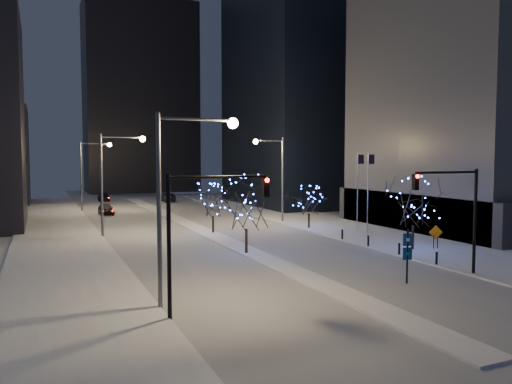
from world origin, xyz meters
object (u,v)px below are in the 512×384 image
street_lamp_w_mid (113,170)px  street_lamp_w_far (89,166)px  car_far (104,197)px  street_lamp_w_near (179,182)px  holiday_tree_median_near (246,205)px  car_near (106,209)px  holiday_tree_median_far (213,202)px  traffic_signal_west (201,220)px  holiday_tree_plaza_far (309,202)px  wayfinding_sign (407,251)px  holiday_tree_plaza_near (413,204)px  street_lamp_east (276,168)px  car_mid (167,198)px  construction_sign (436,235)px  traffic_signal_east (457,204)px

street_lamp_w_mid → street_lamp_w_far: bearing=90.0°
street_lamp_w_far → car_far: (3.85, 16.48, -5.81)m
street_lamp_w_near → holiday_tree_median_near: size_ratio=1.64×
car_near → holiday_tree_median_far: 23.34m
street_lamp_w_far → traffic_signal_west: street_lamp_w_far is taller
street_lamp_w_far → traffic_signal_west: size_ratio=1.43×
car_far → street_lamp_w_mid: bearing=-91.8°
holiday_tree_plaza_far → wayfinding_sign: (-6.11, -22.84, -0.90)m
holiday_tree_median_far → holiday_tree_plaza_near: holiday_tree_plaza_near is taller
street_lamp_w_near → holiday_tree_plaza_far: size_ratio=2.23×
street_lamp_w_near → holiday_tree_plaza_far: bearing=47.5°
car_near → holiday_tree_plaza_far: 29.34m
street_lamp_w_near → holiday_tree_plaza_far: 29.86m
street_lamp_east → car_near: street_lamp_east is taller
car_mid → construction_sign: bearing=96.4°
car_near → street_lamp_east: bearing=-44.0°
street_lamp_w_far → construction_sign: size_ratio=5.11×
street_lamp_w_mid → street_lamp_east: same height
street_lamp_w_mid → wayfinding_sign: street_lamp_w_mid is taller
car_near → traffic_signal_east: bearing=-70.8°
street_lamp_w_mid → street_lamp_w_far: size_ratio=1.00×
street_lamp_w_mid → street_lamp_w_far: 25.00m
car_mid → holiday_tree_plaza_near: holiday_tree_plaza_near is taller
street_lamp_east → car_near: size_ratio=2.24×
street_lamp_east → holiday_tree_median_far: (-9.58, -5.29, -3.17)m
traffic_signal_east → car_mid: traffic_signal_east is taller
traffic_signal_east → holiday_tree_median_near: 15.65m
street_lamp_w_far → holiday_tree_median_near: size_ratio=1.64×
street_lamp_w_mid → car_near: bearing=85.3°
car_near → holiday_tree_plaza_near: (20.04, -37.19, 3.12)m
traffic_signal_east → wayfinding_sign: (-3.94, 0.00, -2.70)m
street_lamp_east → car_mid: bearing=99.5°
holiday_tree_median_near → holiday_tree_plaza_near: size_ratio=1.04×
street_lamp_w_near → holiday_tree_plaza_far: (20.04, 21.84, -3.54)m
construction_sign → holiday_tree_median_near: bearing=-177.4°
holiday_tree_median_near → holiday_tree_median_far: holiday_tree_median_near is taller
street_lamp_east → car_far: 41.76m
street_lamp_w_far → holiday_tree_median_near: 39.54m
car_near → holiday_tree_plaza_near: size_ratio=0.76×
holiday_tree_median_near → street_lamp_w_mid: bearing=121.9°
street_lamp_w_near → traffic_signal_west: (0.50, -2.00, -1.74)m
street_lamp_w_far → traffic_signal_east: 54.07m
street_lamp_w_near → street_lamp_w_far: same height
street_lamp_w_mid → holiday_tree_plaza_near: bearing=-39.2°
car_near → car_mid: size_ratio=0.97×
car_mid → traffic_signal_east: bearing=89.7°
car_far → car_near: bearing=-92.4°
holiday_tree_plaza_near → traffic_signal_east: bearing=-114.2°
street_lamp_w_near → traffic_signal_east: (17.88, -1.00, -1.74)m
street_lamp_w_near → car_mid: 61.73m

